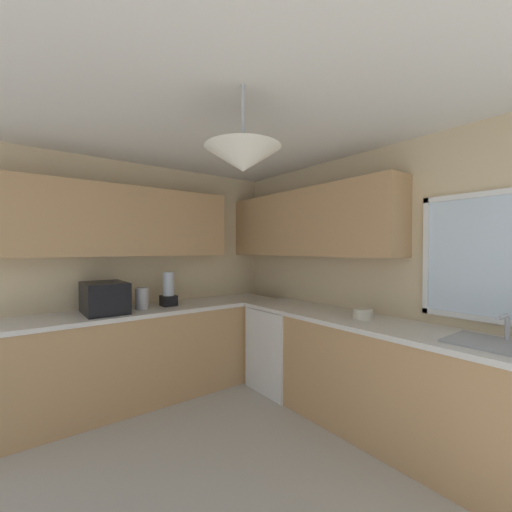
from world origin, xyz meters
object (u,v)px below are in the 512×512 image
Objects in this scene: blender_appliance at (169,291)px; kettle at (142,298)px; sink_assembly at (499,344)px; bowl at (363,314)px; microwave at (105,298)px; dishwasher at (284,348)px.

kettle is at bearing -86.01° from blender_appliance.
kettle is 0.29m from blender_appliance.
sink_assembly reaches higher than bowl.
kettle is 0.39× the size of sink_assembly.
microwave is 2.85× the size of bowl.
bowl is (0.98, 0.03, 0.53)m from dishwasher.
microwave is at bearing -93.33° from kettle.
sink_assembly is 3.26× the size of bowl.
dishwasher is at bearing 64.34° from kettle.
blender_appliance is (-0.66, -1.05, 0.64)m from dishwasher.
bowl is at bearing -179.59° from sink_assembly.
bowl is 1.96m from blender_appliance.
microwave reaches higher than dishwasher.
microwave is at bearing -133.81° from bowl.
sink_assembly is (1.95, 0.04, 0.49)m from dishwasher.
microwave is at bearing -146.75° from sink_assembly.
blender_appliance is at bearing 93.99° from kettle.
dishwasher is 1.82× the size of microwave.
microwave is 3.13m from sink_assembly.
kettle is (0.02, 0.34, -0.04)m from microwave.
bowl is (1.62, 1.36, -0.06)m from kettle.
kettle is at bearing -152.16° from sink_assembly.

